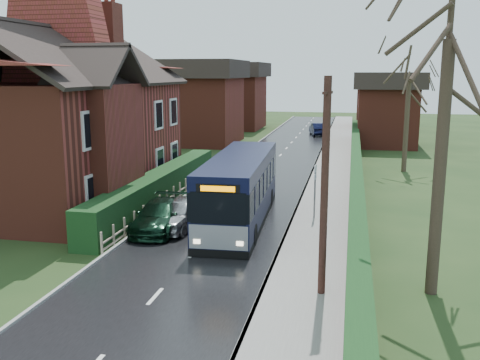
% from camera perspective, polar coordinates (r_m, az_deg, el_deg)
% --- Properties ---
extents(ground, '(140.00, 140.00, 0.00)m').
position_cam_1_polar(ground, '(21.68, -3.40, -6.07)').
color(ground, '#2F431C').
rests_on(ground, ground).
extents(road, '(6.00, 100.00, 0.02)m').
position_cam_1_polar(road, '(31.13, 1.42, -0.64)').
color(road, black).
rests_on(road, ground).
extents(pavement, '(2.50, 100.00, 0.14)m').
position_cam_1_polar(pavement, '(30.65, 9.26, -0.86)').
color(pavement, slate).
rests_on(pavement, ground).
extents(kerb_right, '(0.12, 100.00, 0.14)m').
position_cam_1_polar(kerb_right, '(30.72, 7.03, -0.77)').
color(kerb_right, gray).
rests_on(kerb_right, ground).
extents(kerb_left, '(0.12, 100.00, 0.10)m').
position_cam_1_polar(kerb_left, '(31.80, -3.99, -0.33)').
color(kerb_left, gray).
rests_on(kerb_left, ground).
extents(front_hedge, '(1.20, 16.00, 1.60)m').
position_cam_1_polar(front_hedge, '(27.25, -8.59, -0.80)').
color(front_hedge, black).
rests_on(front_hedge, ground).
extents(picket_fence, '(0.10, 16.00, 0.90)m').
position_cam_1_polar(picket_fence, '(27.08, -7.08, -1.60)').
color(picket_fence, tan).
rests_on(picket_fence, ground).
extents(right_wall_hedge, '(0.60, 50.00, 1.80)m').
position_cam_1_polar(right_wall_hedge, '(30.44, 12.23, 0.77)').
color(right_wall_hedge, maroon).
rests_on(right_wall_hedge, ground).
extents(brick_house, '(9.30, 14.60, 10.30)m').
position_cam_1_polar(brick_house, '(28.59, -18.15, 6.58)').
color(brick_house, maroon).
rests_on(brick_house, ground).
extents(bus, '(2.70, 9.85, 2.96)m').
position_cam_1_polar(bus, '(23.35, -0.02, -1.05)').
color(bus, black).
rests_on(bus, ground).
extents(car_silver, '(1.97, 4.00, 1.31)m').
position_cam_1_polar(car_silver, '(22.84, -6.40, -3.51)').
color(car_silver, '#ACADB1').
rests_on(car_silver, ground).
extents(car_green, '(2.06, 4.39, 1.24)m').
position_cam_1_polar(car_green, '(22.65, -8.56, -3.79)').
color(car_green, black).
rests_on(car_green, ground).
extents(car_distant, '(2.19, 4.12, 1.29)m').
position_cam_1_polar(car_distant, '(56.96, 8.30, 5.40)').
color(car_distant, black).
rests_on(car_distant, ground).
extents(bus_stop_sign, '(0.10, 0.39, 2.55)m').
position_cam_1_polar(bus_stop_sign, '(23.78, 8.01, -0.41)').
color(bus_stop_sign, slate).
rests_on(bus_stop_sign, ground).
extents(telegraph_pole, '(0.26, 0.82, 6.42)m').
position_cam_1_polar(telegraph_pole, '(15.31, 9.00, -1.02)').
color(telegraph_pole, black).
rests_on(telegraph_pole, ground).
extents(tree_right_near, '(4.90, 4.90, 10.58)m').
position_cam_1_polar(tree_right_near, '(16.20, 21.60, 15.58)').
color(tree_right_near, '#34281F').
rests_on(tree_right_near, ground).
extents(tree_right_far, '(4.49, 4.49, 8.67)m').
position_cam_1_polar(tree_right_far, '(36.80, 17.64, 10.84)').
color(tree_right_far, '#382D21').
rests_on(tree_right_far, ground).
extents(tree_house_side, '(4.58, 4.58, 10.40)m').
position_cam_1_polar(tree_house_side, '(35.66, -15.56, 13.04)').
color(tree_house_side, '#372C20').
rests_on(tree_house_side, ground).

